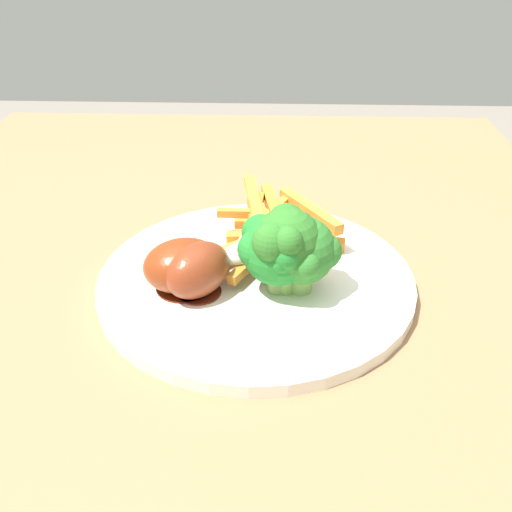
# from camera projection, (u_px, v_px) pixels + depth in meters

# --- Properties ---
(dining_table) EXTENTS (0.93, 0.80, 0.74)m
(dining_table) POSITION_uv_depth(u_px,v_px,m) (226.00, 356.00, 0.63)
(dining_table) COLOR #8E6B47
(dining_table) RESTS_ON ground_plane
(dinner_plate) EXTENTS (0.29, 0.29, 0.01)m
(dinner_plate) POSITION_uv_depth(u_px,v_px,m) (256.00, 280.00, 0.54)
(dinner_plate) COLOR white
(dinner_plate) RESTS_ON dining_table
(broccoli_floret_front) EXTENTS (0.07, 0.06, 0.08)m
(broccoli_floret_front) POSITION_uv_depth(u_px,v_px,m) (286.00, 241.00, 0.48)
(broccoli_floret_front) COLOR #84B954
(broccoli_floret_front) RESTS_ON dinner_plate
(broccoli_floret_middle) EXTENTS (0.07, 0.07, 0.07)m
(broccoli_floret_middle) POSITION_uv_depth(u_px,v_px,m) (275.00, 249.00, 0.49)
(broccoli_floret_middle) COLOR #88A55B
(broccoli_floret_middle) RESTS_ON dinner_plate
(broccoli_floret_back) EXTENTS (0.07, 0.07, 0.07)m
(broccoli_floret_back) POSITION_uv_depth(u_px,v_px,m) (301.00, 250.00, 0.49)
(broccoli_floret_back) COLOR #86B857
(broccoli_floret_back) RESTS_ON dinner_plate
(carrot_fries_pile) EXTENTS (0.17, 0.14, 0.04)m
(carrot_fries_pile) POSITION_uv_depth(u_px,v_px,m) (269.00, 226.00, 0.58)
(carrot_fries_pile) COLOR orange
(carrot_fries_pile) RESTS_ON dinner_plate
(chicken_drumstick_near) EXTENTS (0.10, 0.09, 0.05)m
(chicken_drumstick_near) POSITION_uv_depth(u_px,v_px,m) (201.00, 268.00, 0.50)
(chicken_drumstick_near) COLOR #571C0E
(chicken_drumstick_near) RESTS_ON dinner_plate
(chicken_drumstick_far) EXTENTS (0.08, 0.12, 0.05)m
(chicken_drumstick_far) POSITION_uv_depth(u_px,v_px,m) (188.00, 265.00, 0.51)
(chicken_drumstick_far) COLOR #571C0B
(chicken_drumstick_far) RESTS_ON dinner_plate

